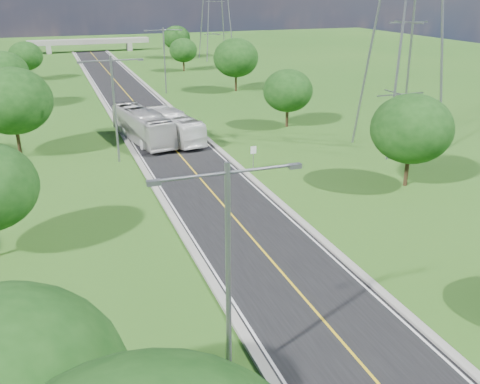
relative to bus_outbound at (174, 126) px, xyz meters
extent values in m
plane|color=#265718|center=(-0.80, 9.49, -1.60)|extent=(260.00, 260.00, 0.00)
cube|color=black|center=(-0.80, 15.49, -1.57)|extent=(8.00, 150.00, 0.06)
cube|color=gray|center=(-5.05, 15.49, -1.49)|extent=(0.50, 150.00, 0.22)
cube|color=gray|center=(3.45, 15.49, -1.49)|extent=(0.50, 150.00, 0.22)
cylinder|color=slate|center=(4.40, -12.51, -0.40)|extent=(0.08, 0.08, 2.40)
cube|color=white|center=(4.40, -12.54, 0.40)|extent=(0.55, 0.04, 0.70)
cube|color=gray|center=(-10.80, 89.49, -0.60)|extent=(1.20, 3.00, 2.00)
cube|color=gray|center=(9.20, 89.49, -0.60)|extent=(1.20, 3.00, 2.00)
cube|color=gray|center=(-0.80, 89.49, 1.00)|extent=(30.00, 3.00, 1.20)
cylinder|color=slate|center=(-6.80, -38.51, 3.40)|extent=(0.22, 0.22, 10.00)
cylinder|color=slate|center=(-8.20, -38.51, 8.00)|extent=(2.80, 0.12, 0.12)
cylinder|color=slate|center=(-5.40, -38.51, 8.00)|extent=(2.80, 0.12, 0.12)
cube|color=slate|center=(-9.50, -38.51, 7.95)|extent=(0.50, 0.25, 0.18)
cube|color=slate|center=(-4.10, -38.51, 7.95)|extent=(0.50, 0.25, 0.18)
cylinder|color=slate|center=(-6.80, -5.51, 3.40)|extent=(0.22, 0.22, 10.00)
cylinder|color=slate|center=(-8.20, -5.51, 8.00)|extent=(2.80, 0.12, 0.12)
cylinder|color=slate|center=(-5.40, -5.51, 8.00)|extent=(2.80, 0.12, 0.12)
cube|color=slate|center=(-9.50, -5.51, 7.95)|extent=(0.50, 0.25, 0.18)
cube|color=slate|center=(-4.10, -5.51, 7.95)|extent=(0.50, 0.25, 0.18)
cylinder|color=slate|center=(5.20, 27.49, 3.40)|extent=(0.22, 0.22, 10.00)
cylinder|color=slate|center=(3.80, 27.49, 8.00)|extent=(2.80, 0.12, 0.12)
cylinder|color=slate|center=(6.60, 27.49, 8.00)|extent=(2.80, 0.12, 0.12)
cube|color=slate|center=(2.50, 27.49, 7.95)|extent=(0.50, 0.25, 0.18)
cube|color=slate|center=(7.90, 27.49, 7.95)|extent=(0.50, 0.25, 0.18)
cylinder|color=black|center=(-15.80, -0.51, 0.02)|extent=(0.36, 0.36, 3.24)
ellipsoid|color=#12380F|center=(-15.80, -0.51, 3.98)|extent=(7.56, 7.56, 6.43)
cylinder|color=black|center=(-17.80, 23.49, -0.16)|extent=(0.36, 0.36, 2.88)
ellipsoid|color=#12380F|center=(-17.80, 23.49, 3.36)|extent=(6.72, 6.72, 5.71)
cylinder|color=black|center=(-15.30, 47.49, -0.34)|extent=(0.36, 0.36, 2.52)
ellipsoid|color=#12380F|center=(-15.30, 47.49, 2.74)|extent=(5.88, 5.88, 5.00)
cylinder|color=black|center=(15.20, -20.51, -0.16)|extent=(0.36, 0.36, 2.88)
ellipsoid|color=#12380F|center=(15.20, -20.51, 3.36)|extent=(6.72, 6.72, 5.71)
cylinder|color=black|center=(14.20, 1.49, -0.34)|extent=(0.36, 0.36, 2.52)
ellipsoid|color=#12380F|center=(14.20, 1.49, 2.74)|extent=(5.88, 5.88, 5.00)
cylinder|color=black|center=(16.20, 25.49, -0.07)|extent=(0.36, 0.36, 3.06)
ellipsoid|color=#12380F|center=(16.20, 25.49, 3.67)|extent=(7.14, 7.14, 6.07)
cylinder|color=black|center=(13.70, 49.49, -0.43)|extent=(0.36, 0.36, 2.34)
ellipsoid|color=#12380F|center=(13.70, 49.49, 2.43)|extent=(5.46, 5.46, 4.64)
cylinder|color=black|center=(17.20, 69.49, -0.25)|extent=(0.36, 0.36, 2.70)
ellipsoid|color=#12380F|center=(17.20, 69.49, 3.05)|extent=(6.30, 6.30, 5.36)
imported|color=white|center=(0.00, 0.00, 0.00)|extent=(4.48, 11.37, 3.09)
imported|color=beige|center=(-3.27, 0.83, 0.17)|extent=(4.96, 12.65, 3.44)
camera|label=1|loc=(-12.60, -55.86, 14.33)|focal=40.00mm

